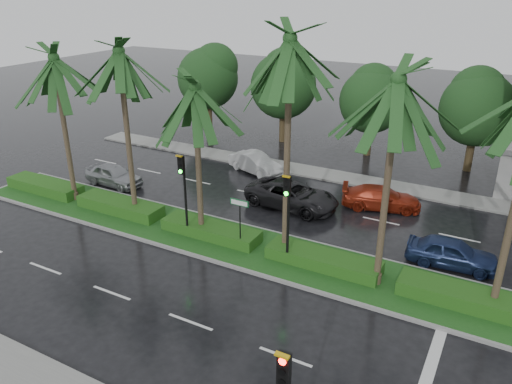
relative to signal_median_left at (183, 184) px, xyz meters
The scene contains 15 objects.
ground 5.01m from the signal_median_left, ahead, with size 120.00×120.00×0.00m, color black.
far_sidewalk 12.71m from the signal_median_left, 71.13° to the left, with size 40.00×2.00×0.12m, color slate.
median 5.00m from the signal_median_left, ahead, with size 36.00×4.00×0.15m.
hedge 4.79m from the signal_median_left, ahead, with size 35.20×1.40×0.60m.
lane_markings 7.68m from the signal_median_left, ahead, with size 34.00×13.06×0.01m.
palm_row 5.77m from the signal_median_left, 14.63° to the left, with size 26.30×4.20×10.53m.
signal_median_left is the anchor object (origin of this frame).
signal_median_right 5.50m from the signal_median_left, ahead, with size 0.34×0.42×4.36m.
street_sign 3.13m from the signal_median_left, ahead, with size 0.95×0.09×2.60m.
bg_trees 17.91m from the signal_median_left, 75.90° to the left, with size 33.21×5.36×7.75m.
car_silver 9.37m from the signal_median_left, 155.92° to the left, with size 3.98×1.60×1.36m, color #96999D.
car_white 10.33m from the signal_median_left, 98.58° to the left, with size 4.07×1.42×1.34m, color silver.
car_darkgrey 7.11m from the signal_median_left, 63.60° to the left, with size 5.36×2.47×1.49m, color black.
car_red 11.45m from the signal_median_left, 48.00° to the left, with size 4.39×1.79×1.27m, color maroon.
car_blue 12.77m from the signal_median_left, 17.14° to the left, with size 3.95×1.59×1.35m, color navy.
Camera 1 is at (9.61, -17.42, 12.00)m, focal length 35.00 mm.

